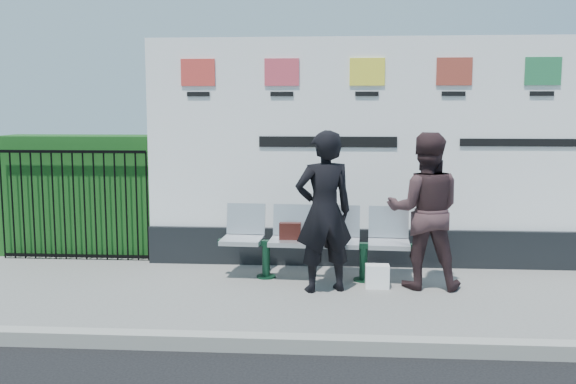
# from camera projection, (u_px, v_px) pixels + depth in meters

# --- Properties ---
(pavement) EXTENTS (14.00, 3.00, 0.12)m
(pavement) POSITION_uv_depth(u_px,v_px,m) (422.00, 299.00, 7.26)
(pavement) COLOR slate
(pavement) RESTS_ON ground
(kerb) EXTENTS (14.00, 0.18, 0.14)m
(kerb) POSITION_uv_depth(u_px,v_px,m) (445.00, 347.00, 5.77)
(kerb) COLOR gray
(kerb) RESTS_ON ground
(billboard) EXTENTS (8.00, 0.30, 3.00)m
(billboard) POSITION_uv_depth(u_px,v_px,m) (450.00, 169.00, 8.38)
(billboard) COLOR black
(billboard) RESTS_ON pavement
(hedge) EXTENTS (2.35, 0.70, 1.70)m
(hedge) POSITION_uv_depth(u_px,v_px,m) (86.00, 194.00, 9.24)
(hedge) COLOR #174A17
(hedge) RESTS_ON pavement
(railing) EXTENTS (2.05, 0.06, 1.54)m
(railing) POSITION_uv_depth(u_px,v_px,m) (74.00, 205.00, 8.81)
(railing) COLOR black
(railing) RESTS_ON pavement
(bench) EXTENTS (2.32, 0.72, 0.49)m
(bench) POSITION_uv_depth(u_px,v_px,m) (314.00, 259.00, 7.86)
(bench) COLOR #B7BAC1
(bench) RESTS_ON pavement
(woman_left) EXTENTS (0.78, 0.64, 1.85)m
(woman_left) POSITION_uv_depth(u_px,v_px,m) (324.00, 212.00, 7.26)
(woman_left) COLOR black
(woman_left) RESTS_ON pavement
(woman_right) EXTENTS (0.93, 0.75, 1.82)m
(woman_right) POSITION_uv_depth(u_px,v_px,m) (425.00, 211.00, 7.43)
(woman_right) COLOR #382427
(woman_right) RESTS_ON pavement
(handbag_brown) EXTENTS (0.26, 0.12, 0.21)m
(handbag_brown) POSITION_uv_depth(u_px,v_px,m) (290.00, 231.00, 7.85)
(handbag_brown) COLOR black
(handbag_brown) RESTS_ON bench
(carrier_bag_white) EXTENTS (0.28, 0.17, 0.28)m
(carrier_bag_white) POSITION_uv_depth(u_px,v_px,m) (377.00, 276.00, 7.49)
(carrier_bag_white) COLOR white
(carrier_bag_white) RESTS_ON pavement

